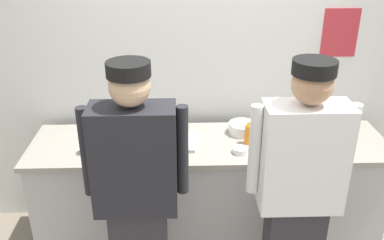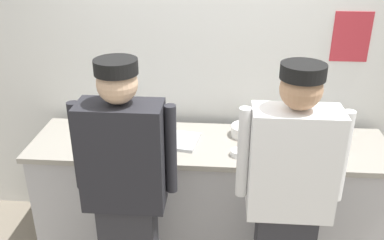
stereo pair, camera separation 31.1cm
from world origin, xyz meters
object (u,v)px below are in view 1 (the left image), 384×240
Objects in this scene: ramekin_red_sauce at (240,150)px; ramekin_orange_sauce at (282,131)px; plate_stack_front at (243,128)px; squeeze_bottle_primary at (248,133)px; chef_center at (299,190)px; mixing_bowl_steel at (324,131)px; chef_near_left at (136,193)px; sheet_tray at (168,141)px; deli_cup at (86,148)px; plate_stack_rear at (121,147)px.

ramekin_red_sauce reaches higher than ramekin_orange_sauce.
plate_stack_front is 0.18m from squeeze_bottle_primary.
squeeze_bottle_primary is at bearing 108.17° from chef_center.
ramekin_red_sauce is 1.03× the size of ramekin_orange_sauce.
ramekin_red_sauce is (-0.29, 0.50, 0.00)m from chef_center.
ramekin_orange_sauce is at bearing 167.49° from mixing_bowl_steel.
chef_center is at bearing -117.39° from mixing_bowl_steel.
chef_near_left is 1.11m from plate_stack_front.
ramekin_orange_sauce is at bearing 36.55° from chef_near_left.
plate_stack_front reaches higher than sheet_tray.
chef_center is 19.66× the size of deli_cup.
ramekin_orange_sauce is (-0.30, 0.07, -0.03)m from mixing_bowl_steel.
chef_near_left is 8.14× the size of plate_stack_front.
ramekin_red_sauce is (0.85, -0.08, -0.00)m from plate_stack_rear.
plate_stack_front is (-0.23, 0.82, 0.02)m from chef_center.
plate_stack_rear is 1.28× the size of squeeze_bottle_primary.
ramekin_orange_sauce is at bearing -4.33° from plate_stack_front.
mixing_bowl_steel is at bearing 18.64° from ramekin_red_sauce.
plate_stack_rear is 1.24m from ramekin_orange_sauce.
ramekin_orange_sauce is at bearing 38.56° from ramekin_red_sauce.
mixing_bowl_steel reaches higher than plate_stack_rear.
plate_stack_rear is (-0.16, 0.57, 0.01)m from chef_near_left.
plate_stack_rear is at bearing 153.12° from chef_center.
squeeze_bottle_primary reaches higher than plate_stack_rear.
plate_stack_rear is at bearing 9.54° from deli_cup.
chef_center reaches higher than sheet_tray.
chef_near_left reaches higher than plate_stack_rear.
ramekin_orange_sauce is (0.37, 0.29, -0.00)m from ramekin_red_sauce.
sheet_tray is at bearing 160.44° from ramekin_red_sauce.
squeeze_bottle_primary is at bearing -84.52° from plate_stack_front.
ramekin_orange_sauce is 1.14× the size of deli_cup.
plate_stack_front is at bearing 95.48° from squeeze_bottle_primary.
sheet_tray is 2.41× the size of squeeze_bottle_primary.
chef_center is at bearing -40.49° from sheet_tray.
squeeze_bottle_primary reaches higher than ramekin_orange_sauce.
chef_center is 9.74× the size of squeeze_bottle_primary.
deli_cup reaches higher than plate_stack_front.
chef_center is at bearing -21.29° from deli_cup.
plate_stack_rear is (-0.92, -0.24, -0.02)m from plate_stack_front.
mixing_bowl_steel is 0.70× the size of sheet_tray.
plate_stack_rear is 0.76× the size of mixing_bowl_steel.
mixing_bowl_steel is at bearing 6.16° from deli_cup.
squeeze_bottle_primary reaches higher than ramekin_red_sauce.
plate_stack_front reaches higher than ramekin_red_sauce.
plate_stack_rear reaches higher than ramekin_orange_sauce.
chef_near_left is at bearing 179.40° from chef_center.
ramekin_red_sauce reaches higher than sheet_tray.
mixing_bowl_steel is 3.40× the size of deli_cup.
mixing_bowl_steel is at bearing 5.62° from plate_stack_rear.
squeeze_bottle_primary is at bearing -152.88° from ramekin_orange_sauce.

